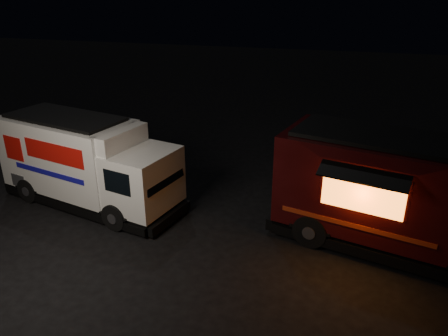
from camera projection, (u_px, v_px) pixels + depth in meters
The scene contains 3 objects.
ground at pixel (146, 230), 13.49m from camera, with size 80.00×80.00×0.00m, color black.
white_truck at pixel (89, 163), 14.57m from camera, with size 6.60×2.25×2.99m, color silver, non-canonical shape.
red_truck at pixel (402, 196), 12.00m from camera, with size 7.07×2.60×3.29m, color #33090A, non-canonical shape.
Camera 1 is at (5.46, -10.55, 7.09)m, focal length 35.00 mm.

